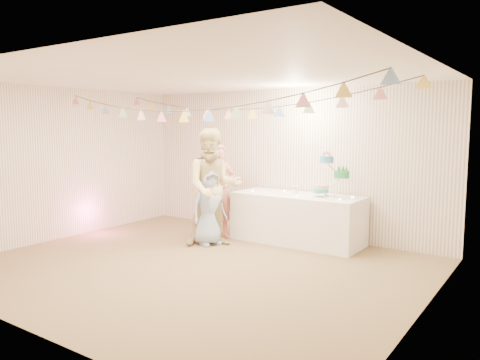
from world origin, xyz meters
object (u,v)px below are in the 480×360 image
Objects in this scene: person_adult_a at (219,191)px; person_adult_b at (213,187)px; table at (297,218)px; cake_stand at (330,180)px; person_child at (209,207)px.

person_adult_a is 0.87× the size of person_adult_b.
table is 1.13× the size of person_adult_b.
person_adult_b is at bearing -137.31° from table.
table is 1.42m from person_adult_a.
person_adult_b reaches higher than person_adult_a.
cake_stand reaches higher than person_child.
person_child is at bearing -148.98° from cake_stand.
person_adult_b is 0.34m from person_child.
cake_stand is at bearing -47.11° from person_adult_a.
person_adult_a is (-1.81, -0.56, -0.26)m from cake_stand.
cake_stand reaches higher than table.
table is at bearing -29.81° from person_child.
person_adult_a is 0.51m from person_child.
person_adult_a is (-1.26, -0.51, 0.42)m from table.
person_adult_b reaches higher than cake_stand.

